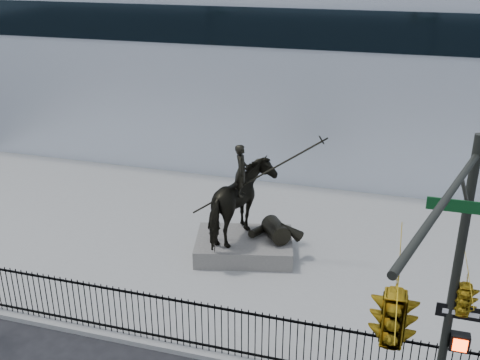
# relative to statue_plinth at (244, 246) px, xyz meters

# --- Properties ---
(plaza) EXTENTS (30.00, 12.00, 0.15)m
(plaza) POSITION_rel_statue_plinth_xyz_m (-0.91, 0.61, -0.38)
(plaza) COLOR gray
(plaza) RESTS_ON ground
(building) EXTENTS (44.00, 14.00, 9.00)m
(building) POSITION_rel_statue_plinth_xyz_m (-0.91, 13.61, 4.04)
(building) COLOR silver
(building) RESTS_ON ground
(picket_fence) EXTENTS (22.10, 0.10, 1.50)m
(picket_fence) POSITION_rel_statue_plinth_xyz_m (-0.91, -5.14, 0.44)
(picket_fence) COLOR black
(picket_fence) RESTS_ON plaza
(statue_plinth) EXTENTS (3.74, 2.98, 0.62)m
(statue_plinth) POSITION_rel_statue_plinth_xyz_m (0.00, 0.00, 0.00)
(statue_plinth) COLOR #54514D
(statue_plinth) RESTS_ON plaza
(equestrian_statue) EXTENTS (4.13, 3.06, 3.58)m
(equestrian_statue) POSITION_rel_statue_plinth_xyz_m (0.06, 0.01, 1.60)
(equestrian_statue) COLOR black
(equestrian_statue) RESTS_ON statue_plinth
(traffic_signal_right) EXTENTS (2.17, 6.86, 7.00)m
(traffic_signal_right) POSITION_rel_statue_plinth_xyz_m (5.56, -8.39, 4.39)
(traffic_signal_right) COLOR black
(traffic_signal_right) RESTS_ON ground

